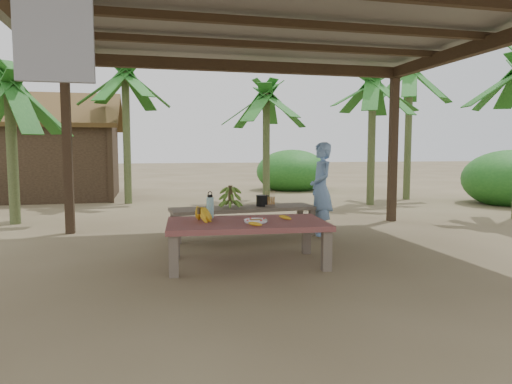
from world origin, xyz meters
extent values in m
plane|color=brown|center=(0.00, 0.00, 0.00)|extent=(80.00, 80.00, 0.00)
cube|color=black|center=(-2.80, 2.30, 1.35)|extent=(0.13, 0.13, 2.70)
cube|color=black|center=(2.80, 2.30, 1.35)|extent=(0.13, 0.13, 2.70)
cube|color=black|center=(0.00, 2.30, 2.70)|extent=(5.80, 0.14, 0.18)
cube|color=black|center=(-2.80, 0.00, 2.70)|extent=(0.14, 4.80, 0.18)
cube|color=black|center=(2.80, 0.00, 2.70)|extent=(0.14, 4.80, 0.18)
cube|color=slate|center=(0.00, 0.00, 2.92)|extent=(6.60, 5.60, 0.06)
cube|color=slate|center=(-2.10, -2.30, 2.15)|extent=(0.45, 0.05, 0.85)
cube|color=brown|center=(-1.34, -0.59, 0.22)|extent=(0.11, 0.11, 0.44)
cube|color=brown|center=(0.30, -0.72, 0.22)|extent=(0.11, 0.11, 0.44)
cube|color=brown|center=(-1.27, 0.24, 0.22)|extent=(0.11, 0.11, 0.44)
cube|color=brown|center=(0.36, 0.12, 0.22)|extent=(0.11, 0.11, 0.44)
cube|color=maroon|center=(-0.49, -0.24, 0.47)|extent=(1.87, 1.14, 0.06)
cube|color=brown|center=(-1.19, 1.10, 0.20)|extent=(0.09, 0.09, 0.40)
cube|color=brown|center=(0.86, 1.28, 0.20)|extent=(0.09, 0.09, 0.40)
cube|color=brown|center=(-1.23, 1.56, 0.20)|extent=(0.09, 0.09, 0.40)
cube|color=brown|center=(0.82, 1.74, 0.20)|extent=(0.09, 0.09, 0.40)
cube|color=brown|center=(-0.18, 1.42, 0.42)|extent=(2.24, 0.79, 0.05)
cylinder|color=white|center=(-0.41, -0.35, 0.51)|extent=(0.24, 0.24, 0.01)
cylinder|color=white|center=(-0.41, -0.35, 0.52)|extent=(0.27, 0.27, 0.02)
cube|color=brown|center=(-0.41, -0.35, 0.53)|extent=(0.14, 0.10, 0.02)
ellipsoid|color=yellow|center=(-0.47, -0.57, 0.52)|extent=(0.16, 0.09, 0.04)
ellipsoid|color=yellow|center=(-0.01, -0.20, 0.52)|extent=(0.14, 0.16, 0.04)
cylinder|color=#39ACB4|center=(-0.86, 0.12, 0.62)|extent=(0.09, 0.09, 0.25)
cylinder|color=black|center=(-0.86, 0.12, 0.76)|extent=(0.06, 0.06, 0.03)
torus|color=black|center=(-0.86, 0.12, 0.79)|extent=(0.06, 0.01, 0.06)
cylinder|color=black|center=(0.13, 1.47, 0.53)|extent=(0.19, 0.19, 0.16)
imported|color=#6B91CB|center=(1.01, 1.28, 0.72)|extent=(0.39, 0.55, 1.43)
cube|color=black|center=(-4.50, 8.00, 1.00)|extent=(4.00, 3.00, 2.00)
cube|color=brown|center=(-4.50, 7.15, 2.35)|extent=(4.40, 1.73, 1.00)
cube|color=brown|center=(-4.50, 8.85, 2.35)|extent=(4.40, 1.73, 1.00)
cylinder|color=#596638|center=(3.58, 4.65, 1.46)|extent=(0.18, 0.18, 2.92)
cylinder|color=#596638|center=(1.34, 5.94, 1.37)|extent=(0.18, 0.18, 2.73)
cylinder|color=#596638|center=(-2.08, 6.23, 1.59)|extent=(0.18, 0.18, 3.18)
cylinder|color=#596638|center=(-3.91, 3.50, 1.24)|extent=(0.18, 0.18, 2.48)
cylinder|color=#596638|center=(5.08, 5.53, 1.69)|extent=(0.18, 0.18, 3.39)
camera|label=1|loc=(-1.56, -5.30, 1.32)|focal=32.00mm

